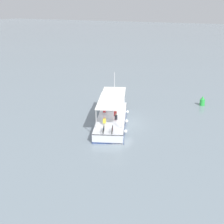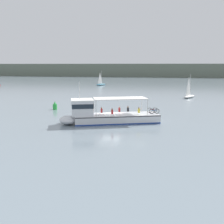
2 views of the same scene
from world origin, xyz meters
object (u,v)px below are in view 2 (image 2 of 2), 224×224
sailboat_outer_anchorage (189,95)px  ferry_main (104,115)px  sailboat_off_bow (101,84)px  channel_buoy (55,106)px

sailboat_outer_anchorage → ferry_main: bearing=-111.2°
ferry_main → sailboat_outer_anchorage: 33.35m
sailboat_off_bow → ferry_main: bearing=-74.9°
ferry_main → sailboat_outer_anchorage: sailboat_outer_anchorage is taller
ferry_main → sailboat_outer_anchorage: size_ratio=2.40×
sailboat_outer_anchorage → sailboat_off_bow: size_ratio=1.00×
sailboat_off_bow → channel_buoy: 55.94m
sailboat_outer_anchorage → channel_buoy: 31.85m
sailboat_off_bow → channel_buoy: (6.69, -55.54, 0.03)m
sailboat_outer_anchorage → channel_buoy: sailboat_outer_anchorage is taller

